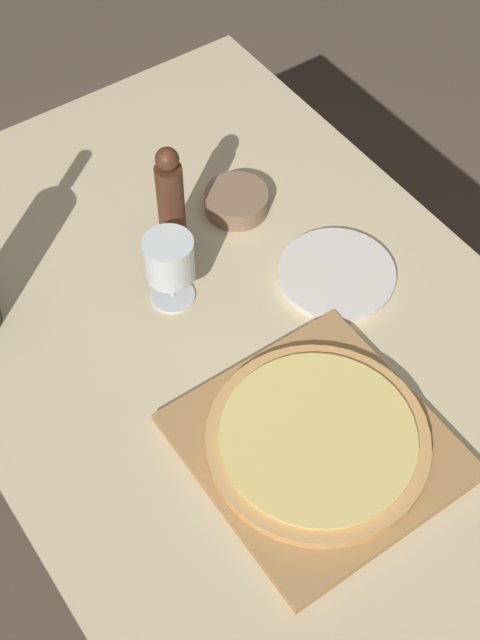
{
  "coord_description": "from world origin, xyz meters",
  "views": [
    {
      "loc": [
        -0.5,
        -0.69,
        1.96
      ],
      "look_at": [
        -0.01,
        0.02,
        0.8
      ],
      "focal_mm": 50.0,
      "sensor_mm": 36.0,
      "label": 1
    }
  ],
  "objects_px": {
    "wine_glass": "(169,260)",
    "pizza": "(318,439)",
    "small_bowl": "(237,201)",
    "pepper_mill": "(171,206)"
  },
  "relations": [
    {
      "from": "wine_glass",
      "to": "small_bowl",
      "type": "distance_m",
      "value": 0.25
    },
    {
      "from": "pizza",
      "to": "small_bowl",
      "type": "xyz_separation_m",
      "value": [
        0.19,
        0.49,
        -0.01
      ]
    },
    {
      "from": "pepper_mill",
      "to": "wine_glass",
      "type": "xyz_separation_m",
      "value": [
        -0.06,
        -0.09,
        -0.02
      ]
    },
    {
      "from": "pizza",
      "to": "wine_glass",
      "type": "xyz_separation_m",
      "value": [
        -0.02,
        0.38,
        0.07
      ]
    },
    {
      "from": "pizza",
      "to": "small_bowl",
      "type": "height_order",
      "value": "pizza"
    },
    {
      "from": "wine_glass",
      "to": "small_bowl",
      "type": "bearing_deg",
      "value": 27.49
    },
    {
      "from": "small_bowl",
      "to": "pizza",
      "type": "bearing_deg",
      "value": -111.17
    },
    {
      "from": "wine_glass",
      "to": "pizza",
      "type": "bearing_deg",
      "value": -86.73
    },
    {
      "from": "pepper_mill",
      "to": "small_bowl",
      "type": "distance_m",
      "value": 0.18
    },
    {
      "from": "pepper_mill",
      "to": "pizza",
      "type": "bearing_deg",
      "value": -94.67
    }
  ]
}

